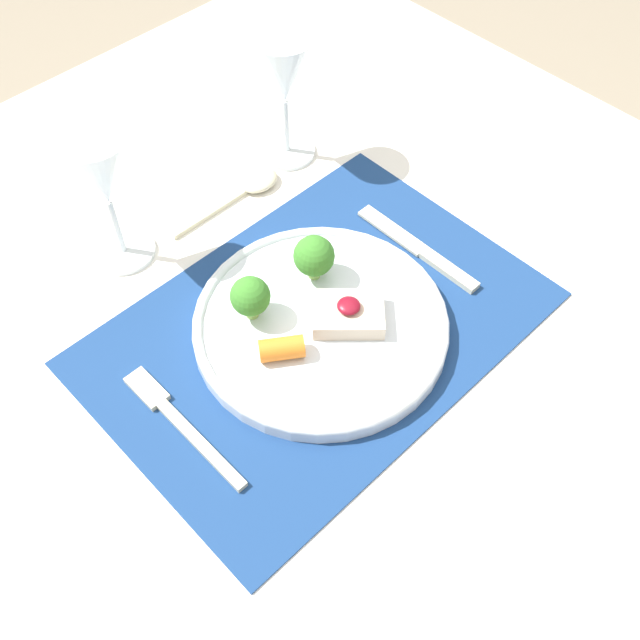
{
  "coord_description": "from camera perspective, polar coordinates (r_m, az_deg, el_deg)",
  "views": [
    {
      "loc": [
        -0.35,
        -0.36,
        1.46
      ],
      "look_at": [
        -0.0,
        -0.01,
        0.8
      ],
      "focal_mm": 42.0,
      "sensor_mm": 36.0,
      "label": 1
    }
  ],
  "objects": [
    {
      "name": "knife",
      "position": [
        0.92,
        7.98,
        5.06
      ],
      "size": [
        0.02,
        0.18,
        0.01
      ],
      "rotation": [
        0.0,
        0.0,
        -0.01
      ],
      "color": "beige",
      "rests_on": "placemat"
    },
    {
      "name": "wine_glass_far",
      "position": [
        0.87,
        -16.34,
        10.44
      ],
      "size": [
        0.08,
        0.08,
        0.18
      ],
      "color": "white",
      "rests_on": "dining_table"
    },
    {
      "name": "dinner_plate",
      "position": [
        0.83,
        -0.15,
        -0.04
      ],
      "size": [
        0.29,
        0.29,
        0.07
      ],
      "color": "silver",
      "rests_on": "placemat"
    },
    {
      "name": "dining_table",
      "position": [
        0.92,
        -0.19,
        -4.02
      ],
      "size": [
        1.18,
        1.24,
        0.78
      ],
      "color": "white",
      "rests_on": "ground_plane"
    },
    {
      "name": "placemat",
      "position": [
        0.85,
        -0.21,
        -0.61
      ],
      "size": [
        0.5,
        0.35,
        0.0
      ],
      "primitive_type": "cube",
      "color": "navy",
      "rests_on": "dining_table"
    },
    {
      "name": "fork",
      "position": [
        0.79,
        -10.88,
        -7.43
      ],
      "size": [
        0.02,
        0.18,
        0.01
      ],
      "rotation": [
        0.0,
        0.0,
        0.0
      ],
      "color": "beige",
      "rests_on": "placemat"
    },
    {
      "name": "spoon",
      "position": [
        1.0,
        -5.37,
        10.21
      ],
      "size": [
        0.17,
        0.05,
        0.02
      ],
      "rotation": [
        0.0,
        0.0,
        0.05
      ],
      "color": "beige",
      "rests_on": "dining_table"
    },
    {
      "name": "ground_plane",
      "position": [
        1.55,
        -0.12,
        -17.93
      ],
      "size": [
        8.0,
        8.0,
        0.0
      ],
      "primitive_type": "plane",
      "color": "gray"
    },
    {
      "name": "wine_glass_near",
      "position": [
        0.98,
        -2.77,
        18.11
      ],
      "size": [
        0.08,
        0.08,
        0.18
      ],
      "color": "white",
      "rests_on": "dining_table"
    }
  ]
}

